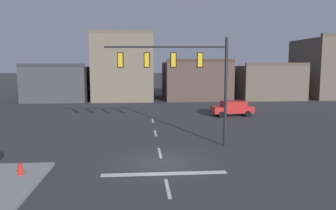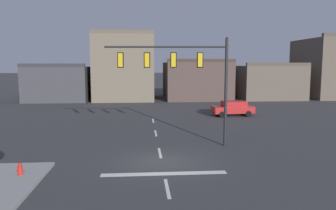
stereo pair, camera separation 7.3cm
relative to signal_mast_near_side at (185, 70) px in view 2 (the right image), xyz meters
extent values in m
plane|color=#353538|center=(-1.76, -3.73, -5.16)|extent=(400.00, 400.00, 0.00)
cube|color=silver|center=(-1.76, -5.73, -5.15)|extent=(6.40, 0.50, 0.01)
cube|color=silver|center=(-1.76, -7.73, -5.15)|extent=(0.16, 2.40, 0.01)
cube|color=silver|center=(-1.76, -1.73, -5.15)|extent=(0.16, 2.40, 0.01)
cube|color=silver|center=(-1.76, 4.27, -5.15)|extent=(0.16, 2.40, 0.01)
cube|color=silver|center=(-1.76, 10.27, -5.15)|extent=(0.16, 2.40, 0.01)
cylinder|color=black|center=(2.75, -0.24, -1.57)|extent=(0.20, 0.20, 7.17)
cylinder|color=black|center=(-1.27, 0.09, 1.50)|extent=(8.05, 0.78, 0.12)
sphere|color=black|center=(2.75, -0.24, 2.07)|extent=(0.18, 0.18, 0.18)
cylinder|color=#56565B|center=(1.01, -0.10, 1.27)|extent=(0.03, 0.03, 0.35)
cube|color=gold|center=(1.01, -0.10, 0.64)|extent=(0.32, 0.26, 0.90)
sphere|color=green|center=(1.02, 0.03, 0.93)|extent=(0.20, 0.20, 0.20)
sphere|color=#2D2314|center=(1.02, 0.03, 0.64)|extent=(0.20, 0.20, 0.20)
sphere|color=black|center=(1.02, 0.03, 0.36)|extent=(0.20, 0.20, 0.20)
cube|color=black|center=(1.00, -0.12, 0.64)|extent=(0.42, 0.06, 1.02)
cylinder|color=#56565B|center=(-0.74, 0.05, 1.27)|extent=(0.03, 0.03, 0.35)
cube|color=gold|center=(-0.74, 0.05, 0.64)|extent=(0.32, 0.26, 0.90)
sphere|color=green|center=(-0.73, 0.18, 0.93)|extent=(0.20, 0.20, 0.20)
sphere|color=#2D2314|center=(-0.73, 0.18, 0.64)|extent=(0.20, 0.20, 0.20)
sphere|color=black|center=(-0.73, 0.18, 0.36)|extent=(0.20, 0.20, 0.20)
cube|color=black|center=(-0.74, 0.03, 0.64)|extent=(0.42, 0.06, 1.02)
cylinder|color=#56565B|center=(-2.49, 0.19, 1.27)|extent=(0.03, 0.03, 0.35)
cube|color=gold|center=(-2.49, 0.19, 0.64)|extent=(0.32, 0.26, 0.90)
sphere|color=green|center=(-2.48, 0.32, 0.93)|extent=(0.20, 0.20, 0.20)
sphere|color=#2D2314|center=(-2.48, 0.32, 0.64)|extent=(0.20, 0.20, 0.20)
sphere|color=black|center=(-2.48, 0.32, 0.36)|extent=(0.20, 0.20, 0.20)
cube|color=black|center=(-2.49, 0.17, 0.64)|extent=(0.42, 0.06, 1.02)
cylinder|color=#56565B|center=(-4.24, 0.33, 1.27)|extent=(0.03, 0.03, 0.35)
cube|color=gold|center=(-4.24, 0.33, 0.64)|extent=(0.32, 0.26, 0.90)
sphere|color=green|center=(-4.23, 0.46, 0.93)|extent=(0.20, 0.20, 0.20)
sphere|color=#2D2314|center=(-4.23, 0.46, 0.64)|extent=(0.20, 0.20, 0.20)
sphere|color=black|center=(-4.23, 0.46, 0.36)|extent=(0.20, 0.20, 0.20)
cube|color=black|center=(-4.24, 0.31, 0.64)|extent=(0.42, 0.06, 1.02)
cube|color=#A81E1E|center=(6.86, 12.62, -4.46)|extent=(4.54, 2.18, 0.70)
cube|color=#A81E1E|center=(7.01, 12.63, -3.83)|extent=(2.60, 1.81, 0.56)
cube|color=#2D3842|center=(6.24, 12.56, -3.85)|extent=(0.38, 1.54, 0.47)
cube|color=#2D3842|center=(8.17, 12.74, -3.85)|extent=(0.35, 1.53, 0.46)
cylinder|color=black|center=(5.49, 11.64, -4.84)|extent=(0.66, 0.28, 0.64)
cylinder|color=black|center=(5.34, 13.34, -4.84)|extent=(0.66, 0.28, 0.64)
cylinder|color=black|center=(8.38, 11.90, -4.84)|extent=(0.66, 0.28, 0.64)
cylinder|color=black|center=(8.23, 13.59, -4.84)|extent=(0.66, 0.28, 0.64)
sphere|color=silver|center=(4.74, 11.85, -4.41)|extent=(0.16, 0.16, 0.16)
sphere|color=silver|center=(4.64, 13.00, -4.41)|extent=(0.16, 0.16, 0.16)
cube|color=maroon|center=(9.03, 12.81, -4.38)|extent=(0.16, 1.37, 0.12)
cylinder|color=red|center=(-8.83, -5.75, -4.83)|extent=(0.22, 0.22, 0.55)
cylinder|color=red|center=(-8.83, -5.75, -5.11)|extent=(0.30, 0.30, 0.10)
sphere|color=red|center=(-8.83, -5.75, -4.51)|extent=(0.20, 0.20, 0.20)
cylinder|color=red|center=(-8.98, -5.75, -4.80)|extent=(0.10, 0.08, 0.08)
cylinder|color=red|center=(-8.68, -5.75, -4.80)|extent=(0.10, 0.08, 0.08)
cube|color=#38383D|center=(-15.47, 31.19, -2.59)|extent=(9.19, 10.55, 5.13)
cube|color=#2B2B30|center=(-15.47, 26.21, 0.22)|extent=(9.19, 0.60, 0.50)
cube|color=#665B4C|center=(-5.55, 31.18, -0.23)|extent=(9.04, 10.53, 9.84)
cube|color=brown|center=(-5.55, 26.21, 4.94)|extent=(9.04, 0.60, 0.50)
cube|color=#473833|center=(5.92, 31.38, -2.25)|extent=(10.01, 10.94, 5.82)
cube|color=#3A2B26|center=(5.92, 26.21, 0.91)|extent=(10.01, 0.60, 0.50)
cube|color=brown|center=(17.51, 31.75, -2.52)|extent=(9.76, 11.68, 5.27)
cube|color=#493F35|center=(17.51, 26.21, 0.36)|extent=(9.76, 0.60, 0.50)
cube|color=brown|center=(29.58, 31.49, -0.34)|extent=(10.95, 11.16, 9.64)
camera|label=1|loc=(-2.94, -21.95, 0.37)|focal=35.44mm
camera|label=2|loc=(-2.87, -21.96, 0.37)|focal=35.44mm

